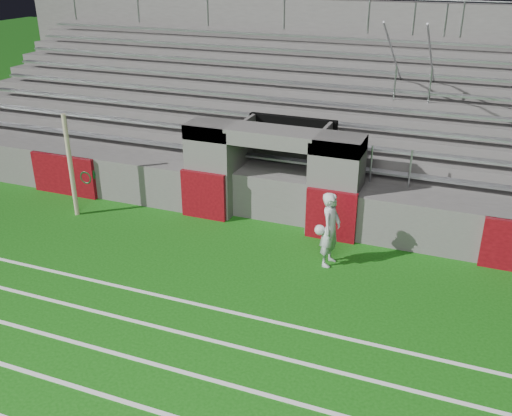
% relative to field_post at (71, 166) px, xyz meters
% --- Properties ---
extents(ground, '(90.00, 90.00, 0.00)m').
position_rel_field_post_xyz_m(ground, '(5.26, -1.84, -1.45)').
color(ground, '#11510D').
rests_on(ground, ground).
extents(field_post, '(0.12, 0.12, 2.91)m').
position_rel_field_post_xyz_m(field_post, '(0.00, 0.00, 0.00)').
color(field_post, '#BEAE8D').
rests_on(field_post, ground).
extents(stadium_structure, '(26.00, 8.48, 5.42)m').
position_rel_field_post_xyz_m(stadium_structure, '(5.26, 6.13, 0.04)').
color(stadium_structure, '#555351').
rests_on(stadium_structure, ground).
extents(goalkeeper_with_ball, '(0.61, 0.71, 1.82)m').
position_rel_field_post_xyz_m(goalkeeper_with_ball, '(7.35, -0.14, -0.54)').
color(goalkeeper_with_ball, silver).
rests_on(goalkeeper_with_ball, ground).
extents(hose_coil, '(0.58, 0.14, 0.61)m').
position_rel_field_post_xyz_m(hose_coil, '(-0.39, 1.10, -0.70)').
color(hose_coil, '#0D4518').
rests_on(hose_coil, ground).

